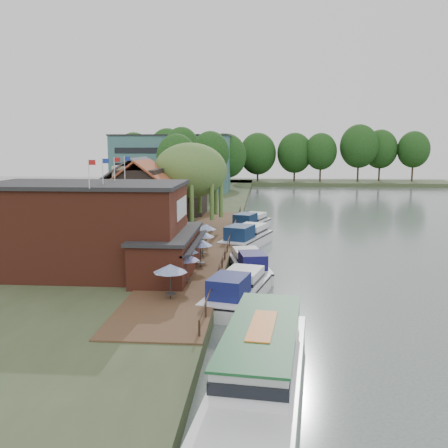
{
  "coord_description": "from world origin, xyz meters",
  "views": [
    {
      "loc": [
        -2.01,
        -39.17,
        11.26
      ],
      "look_at": [
        -6.0,
        12.0,
        3.0
      ],
      "focal_mm": 40.0,
      "sensor_mm": 36.0,
      "label": 1
    }
  ],
  "objects_px": {
    "cottage_a": "(143,200)",
    "umbrella_0": "(170,282)",
    "pub": "(111,228)",
    "cottage_b": "(139,191)",
    "hotel_block": "(172,163)",
    "umbrella_4": "(203,244)",
    "tour_boat": "(260,361)",
    "umbrella_5": "(206,236)",
    "cruiser_1": "(249,261)",
    "willow": "(191,187)",
    "cruiser_2": "(246,235)",
    "umbrella_3": "(201,253)",
    "swan": "(257,336)",
    "cottage_c": "(181,185)",
    "cruiser_0": "(237,287)",
    "cruiser_3": "(250,221)",
    "umbrella_1": "(185,269)",
    "umbrella_2": "(185,261)"
  },
  "relations": [
    {
      "from": "cottage_c",
      "to": "umbrella_4",
      "type": "height_order",
      "value": "cottage_c"
    },
    {
      "from": "umbrella_1",
      "to": "umbrella_4",
      "type": "relative_size",
      "value": 1.0
    },
    {
      "from": "umbrella_3",
      "to": "umbrella_4",
      "type": "height_order",
      "value": "same"
    },
    {
      "from": "swan",
      "to": "cruiser_0",
      "type": "bearing_deg",
      "value": 102.78
    },
    {
      "from": "cottage_a",
      "to": "umbrella_0",
      "type": "distance_m",
      "value": 23.01
    },
    {
      "from": "cruiser_1",
      "to": "cruiser_0",
      "type": "bearing_deg",
      "value": -105.57
    },
    {
      "from": "cottage_a",
      "to": "umbrella_4",
      "type": "xyz_separation_m",
      "value": [
        7.59,
        -8.98,
        -2.96
      ]
    },
    {
      "from": "cottage_c",
      "to": "cruiser_2",
      "type": "xyz_separation_m",
      "value": [
        10.24,
        -17.89,
        -3.93
      ]
    },
    {
      "from": "umbrella_4",
      "to": "swan",
      "type": "xyz_separation_m",
      "value": [
        5.17,
        -16.58,
        -2.07
      ]
    },
    {
      "from": "cottage_c",
      "to": "cruiser_0",
      "type": "distance_m",
      "value": 39.55
    },
    {
      "from": "umbrella_0",
      "to": "umbrella_1",
      "type": "bearing_deg",
      "value": 83.05
    },
    {
      "from": "cruiser_3",
      "to": "cottage_a",
      "type": "bearing_deg",
      "value": -115.73
    },
    {
      "from": "umbrella_0",
      "to": "cruiser_2",
      "type": "xyz_separation_m",
      "value": [
        4.24,
        22.83,
        -0.97
      ]
    },
    {
      "from": "cruiser_1",
      "to": "cruiser_3",
      "type": "xyz_separation_m",
      "value": [
        -0.48,
        22.34,
        0.1
      ]
    },
    {
      "from": "cruiser_1",
      "to": "willow",
      "type": "bearing_deg",
      "value": 103.97
    },
    {
      "from": "willow",
      "to": "swan",
      "type": "relative_size",
      "value": 23.69
    },
    {
      "from": "hotel_block",
      "to": "willow",
      "type": "bearing_deg",
      "value": -77.29
    },
    {
      "from": "pub",
      "to": "hotel_block",
      "type": "height_order",
      "value": "hotel_block"
    },
    {
      "from": "cottage_c",
      "to": "tour_boat",
      "type": "relative_size",
      "value": 0.62
    },
    {
      "from": "pub",
      "to": "umbrella_5",
      "type": "xyz_separation_m",
      "value": [
        6.46,
        9.98,
        -2.36
      ]
    },
    {
      "from": "pub",
      "to": "cottage_b",
      "type": "height_order",
      "value": "cottage_b"
    },
    {
      "from": "umbrella_0",
      "to": "cottage_b",
      "type": "bearing_deg",
      "value": 107.48
    },
    {
      "from": "cruiser_3",
      "to": "swan",
      "type": "height_order",
      "value": "cruiser_3"
    },
    {
      "from": "pub",
      "to": "cottage_a",
      "type": "bearing_deg",
      "value": 93.81
    },
    {
      "from": "umbrella_4",
      "to": "tour_boat",
      "type": "bearing_deg",
      "value": -76.7
    },
    {
      "from": "umbrella_3",
      "to": "cruiser_3",
      "type": "distance_m",
      "value": 24.8
    },
    {
      "from": "cottage_c",
      "to": "umbrella_5",
      "type": "bearing_deg",
      "value": -74.94
    },
    {
      "from": "cottage_b",
      "to": "pub",
      "type": "bearing_deg",
      "value": -80.91
    },
    {
      "from": "cruiser_3",
      "to": "umbrella_5",
      "type": "bearing_deg",
      "value": -84.61
    },
    {
      "from": "willow",
      "to": "cruiser_0",
      "type": "relative_size",
      "value": 1.02
    },
    {
      "from": "pub",
      "to": "umbrella_2",
      "type": "xyz_separation_m",
      "value": [
        6.04,
        -0.68,
        -2.36
      ]
    },
    {
      "from": "cruiser_3",
      "to": "swan",
      "type": "distance_m",
      "value": 37.23
    },
    {
      "from": "willow",
      "to": "umbrella_2",
      "type": "height_order",
      "value": "willow"
    },
    {
      "from": "umbrella_0",
      "to": "umbrella_5",
      "type": "height_order",
      "value": "same"
    },
    {
      "from": "umbrella_4",
      "to": "cruiser_2",
      "type": "height_order",
      "value": "umbrella_4"
    },
    {
      "from": "pub",
      "to": "cruiser_2",
      "type": "xyz_separation_m",
      "value": [
        10.24,
        16.11,
        -3.33
      ]
    },
    {
      "from": "tour_boat",
      "to": "umbrella_0",
      "type": "bearing_deg",
      "value": 126.99
    },
    {
      "from": "umbrella_3",
      "to": "swan",
      "type": "distance_m",
      "value": 13.71
    },
    {
      "from": "umbrella_3",
      "to": "tour_boat",
      "type": "bearing_deg",
      "value": -74.97
    },
    {
      "from": "willow",
      "to": "umbrella_0",
      "type": "height_order",
      "value": "willow"
    },
    {
      "from": "hotel_block",
      "to": "cottage_a",
      "type": "distance_m",
      "value": 56.47
    },
    {
      "from": "cottage_b",
      "to": "swan",
      "type": "xyz_separation_m",
      "value": [
        15.75,
        -35.56,
        -5.03
      ]
    },
    {
      "from": "umbrella_0",
      "to": "cruiser_2",
      "type": "height_order",
      "value": "umbrella_0"
    },
    {
      "from": "cottage_c",
      "to": "swan",
      "type": "bearing_deg",
      "value": -75.23
    },
    {
      "from": "tour_boat",
      "to": "umbrella_1",
      "type": "bearing_deg",
      "value": 118.62
    },
    {
      "from": "cottage_a",
      "to": "swan",
      "type": "distance_m",
      "value": 29.01
    },
    {
      "from": "cottage_b",
      "to": "cruiser_0",
      "type": "xyz_separation_m",
      "value": [
        14.26,
        -28.99,
        -4.0
      ]
    },
    {
      "from": "hotel_block",
      "to": "pub",
      "type": "bearing_deg",
      "value": -83.57
    },
    {
      "from": "cottage_c",
      "to": "umbrella_0",
      "type": "height_order",
      "value": "cottage_c"
    },
    {
      "from": "swan",
      "to": "willow",
      "type": "bearing_deg",
      "value": 105.11
    }
  ]
}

